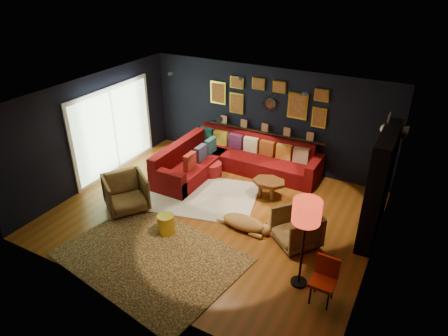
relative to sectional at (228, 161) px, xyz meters
The scene contains 20 objects.
floor 1.94m from the sectional, 71.24° to the right, with size 6.50×6.50×0.00m, color brown.
room_walls 2.29m from the sectional, 71.24° to the right, with size 6.50×6.50×6.50m.
sectional is the anchor object (origin of this frame).
ledge 1.22m from the sectional, 54.82° to the left, with size 3.20×0.12×0.04m, color black.
gallery_wall 1.84m from the sectional, 56.49° to the left, with size 3.15×0.04×1.02m.
sunburst_mirror 1.80m from the sectional, 51.91° to the left, with size 0.47×0.16×0.47m.
fireplace 3.88m from the sectional, 13.77° to the right, with size 0.31×1.60×2.20m.
deer_head 4.15m from the sectional, ahead, with size 0.50×0.28×0.45m.
sliding_door 2.97m from the sectional, 155.08° to the right, with size 0.06×2.80×2.20m.
ceiling_spots 2.53m from the sectional, 58.65° to the right, with size 3.30×2.50×0.06m.
shag_rug 1.39m from the sectional, 89.19° to the right, with size 2.50×1.81×0.03m, color beige.
leopard_rug 3.63m from the sectional, 85.39° to the right, with size 3.22×2.30×0.02m, color tan.
coffee_table 1.51m from the sectional, 23.77° to the right, with size 0.83×0.66×0.39m.
pouf 0.47m from the sectional, 126.87° to the right, with size 0.49×0.49×0.32m, color maroon.
armchair_left 2.80m from the sectional, 114.71° to the right, with size 0.85×0.80×0.88m, color #B98845.
armchair_right 3.17m from the sectional, 37.69° to the right, with size 0.76×0.71×0.78m, color #B98845.
gold_stool 2.87m from the sectional, 87.71° to the right, with size 0.34×0.34×0.42m, color gold.
orange_chair 4.56m from the sectional, 42.46° to the right, with size 0.38×0.38×0.80m.
floor_lamp 4.28m from the sectional, 45.09° to the right, with size 0.46×0.46×1.67m.
dog 2.46m from the sectional, 54.76° to the right, with size 1.26×0.62×0.40m, color #B67A45, non-canonical shape.
Camera 1 is at (3.61, -6.22, 4.96)m, focal length 32.00 mm.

